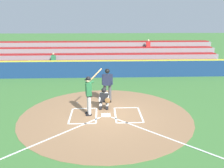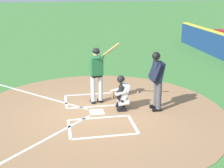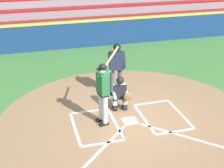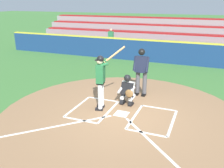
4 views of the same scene
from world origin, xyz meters
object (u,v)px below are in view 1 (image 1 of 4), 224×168
object	(u,v)px
batter	(89,93)
catcher	(104,98)
plate_umpire	(107,83)
baseball	(77,103)

from	to	relation	value
batter	catcher	size ratio (longest dim) A/B	1.88
catcher	plate_umpire	bearing A→B (deg)	-99.90
baseball	plate_umpire	bearing A→B (deg)	-174.73
plate_umpire	catcher	bearing A→B (deg)	80.10
catcher	plate_umpire	xyz separation A→B (m)	(-0.19, -1.07, 0.49)
catcher	plate_umpire	distance (m)	1.19
batter	catcher	distance (m)	1.10
plate_umpire	baseball	size ratio (longest dim) A/B	25.20
batter	baseball	bearing A→B (deg)	-65.78
batter	catcher	xyz separation A→B (m)	(-0.71, -0.66, -0.51)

